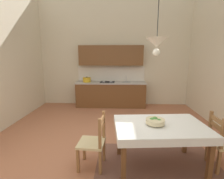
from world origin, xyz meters
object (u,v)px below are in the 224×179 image
object	(u,v)px
kitchen_cabinetry	(111,83)
dining_table	(160,131)
dining_chair_tv_side	(94,142)
fruit_bowl	(155,121)
pendant_lamp	(157,43)
dining_chair_window_side	(223,143)

from	to	relation	value
kitchen_cabinetry	dining_table	distance (m)	3.62
dining_chair_tv_side	kitchen_cabinetry	bearing A→B (deg)	88.26
kitchen_cabinetry	fruit_bowl	world-z (taller)	kitchen_cabinetry
dining_chair_tv_side	dining_table	bearing A→B (deg)	2.82
dining_table	pendant_lamp	distance (m)	1.40
kitchen_cabinetry	pendant_lamp	world-z (taller)	pendant_lamp
dining_chair_window_side	pendant_lamp	bearing A→B (deg)	-178.69
dining_chair_window_side	pendant_lamp	size ratio (longest dim) A/B	1.16
dining_chair_window_side	dining_chair_tv_side	size ratio (longest dim) A/B	1.00
dining_table	dining_chair_tv_side	distance (m)	1.10
kitchen_cabinetry	dining_chair_tv_side	xyz separation A→B (m)	(-0.11, -3.54, -0.41)
dining_table	dining_chair_window_side	distance (m)	1.05
pendant_lamp	dining_table	bearing A→B (deg)	10.85
kitchen_cabinetry	pendant_lamp	distance (m)	3.79
dining_table	dining_chair_window_side	world-z (taller)	dining_chair_window_side
dining_chair_window_side	dining_chair_tv_side	distance (m)	2.11
kitchen_cabinetry	dining_chair_window_side	size ratio (longest dim) A/B	2.71
kitchen_cabinetry	dining_table	bearing A→B (deg)	-74.38
dining_table	pendant_lamp	bearing A→B (deg)	-169.15
dining_chair_window_side	dining_table	bearing A→B (deg)	-179.90
dining_chair_tv_side	fruit_bowl	bearing A→B (deg)	2.48
dining_chair_tv_side	pendant_lamp	bearing A→B (deg)	1.72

